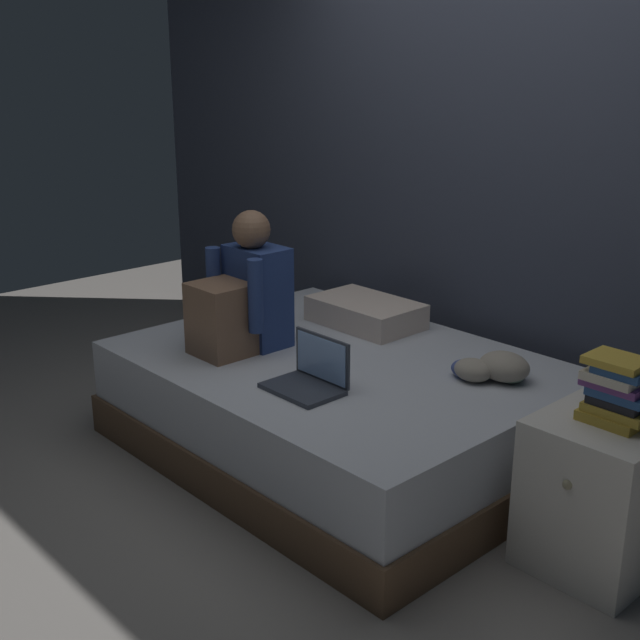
{
  "coord_description": "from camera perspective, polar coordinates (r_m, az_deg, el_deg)",
  "views": [
    {
      "loc": [
        2.34,
        -2.16,
        1.8
      ],
      "look_at": [
        -0.11,
        0.1,
        0.73
      ],
      "focal_mm": 45.86,
      "sensor_mm": 36.0,
      "label": 1
    }
  ],
  "objects": [
    {
      "name": "ground_plane",
      "position": [
        3.66,
        -0.0,
        -11.59
      ],
      "size": [
        8.0,
        8.0,
        0.0
      ],
      "primitive_type": "plane",
      "color": "gray"
    },
    {
      "name": "wall_back",
      "position": [
        4.12,
        12.59,
        11.18
      ],
      "size": [
        5.6,
        0.1,
        2.7
      ],
      "primitive_type": "cube",
      "color": "#383D4C",
      "rests_on": "ground_plane"
    },
    {
      "name": "bed",
      "position": [
        3.87,
        1.26,
        -6.0
      ],
      "size": [
        2.0,
        1.5,
        0.48
      ],
      "color": "brown",
      "rests_on": "ground_plane"
    },
    {
      "name": "nightstand",
      "position": [
        3.18,
        18.76,
        -11.5
      ],
      "size": [
        0.44,
        0.46,
        0.58
      ],
      "color": "beige",
      "rests_on": "ground_plane"
    },
    {
      "name": "person_sitting",
      "position": [
        3.85,
        -5.4,
        1.59
      ],
      "size": [
        0.39,
        0.44,
        0.66
      ],
      "color": "navy",
      "rests_on": "bed"
    },
    {
      "name": "laptop",
      "position": [
        3.42,
        -0.68,
        -3.95
      ],
      "size": [
        0.32,
        0.23,
        0.22
      ],
      "color": "#333842",
      "rests_on": "bed"
    },
    {
      "name": "pillow",
      "position": [
        4.24,
        3.2,
        0.53
      ],
      "size": [
        0.56,
        0.36,
        0.13
      ],
      "primitive_type": "cube",
      "color": "beige",
      "rests_on": "bed"
    },
    {
      "name": "book_stack",
      "position": [
        3.02,
        20.03,
        -4.68
      ],
      "size": [
        0.24,
        0.16,
        0.24
      ],
      "color": "gold",
      "rests_on": "nightstand"
    },
    {
      "name": "clothes_pile",
      "position": [
        3.58,
        12.0,
        -3.33
      ],
      "size": [
        0.31,
        0.27,
        0.12
      ],
      "color": "gray",
      "rests_on": "bed"
    }
  ]
}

